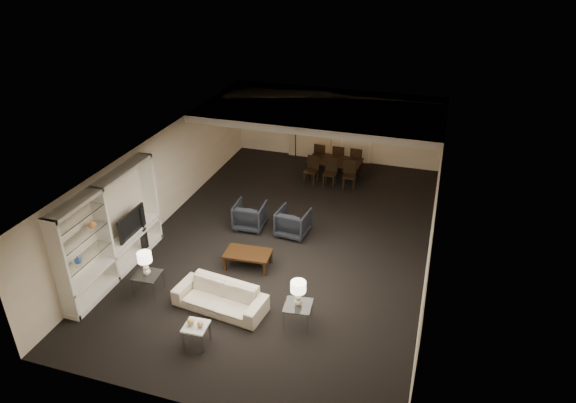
% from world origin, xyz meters
% --- Properties ---
extents(floor, '(11.00, 11.00, 0.00)m').
position_xyz_m(floor, '(0.00, 0.00, 0.00)').
color(floor, black).
rests_on(floor, ground).
extents(ceiling, '(7.00, 11.00, 0.02)m').
position_xyz_m(ceiling, '(0.00, 0.00, 2.50)').
color(ceiling, silver).
rests_on(ceiling, ground).
extents(wall_back, '(7.00, 0.02, 2.50)m').
position_xyz_m(wall_back, '(0.00, 5.50, 1.25)').
color(wall_back, beige).
rests_on(wall_back, ground).
extents(wall_front, '(7.00, 0.02, 2.50)m').
position_xyz_m(wall_front, '(0.00, -5.50, 1.25)').
color(wall_front, beige).
rests_on(wall_front, ground).
extents(wall_left, '(0.02, 11.00, 2.50)m').
position_xyz_m(wall_left, '(-3.50, 0.00, 1.25)').
color(wall_left, beige).
rests_on(wall_left, ground).
extents(wall_right, '(0.02, 11.00, 2.50)m').
position_xyz_m(wall_right, '(3.50, 0.00, 1.25)').
color(wall_right, beige).
rests_on(wall_right, ground).
extents(ceiling_soffit, '(7.00, 4.00, 0.20)m').
position_xyz_m(ceiling_soffit, '(0.00, 3.50, 2.40)').
color(ceiling_soffit, silver).
rests_on(ceiling_soffit, ceiling).
extents(curtains, '(1.50, 0.12, 2.40)m').
position_xyz_m(curtains, '(-0.90, 5.42, 1.20)').
color(curtains, beige).
rests_on(curtains, wall_back).
extents(door, '(0.90, 0.05, 2.10)m').
position_xyz_m(door, '(0.70, 5.47, 1.05)').
color(door, silver).
rests_on(door, wall_back).
extents(painting, '(0.95, 0.04, 0.65)m').
position_xyz_m(painting, '(2.10, 5.46, 1.55)').
color(painting, '#142D38').
rests_on(painting, wall_back).
extents(media_unit, '(0.38, 3.40, 2.35)m').
position_xyz_m(media_unit, '(-3.31, -2.60, 1.18)').
color(media_unit, white).
rests_on(media_unit, wall_left).
extents(pendant_light, '(0.52, 0.52, 0.24)m').
position_xyz_m(pendant_light, '(0.30, 3.50, 1.92)').
color(pendant_light, '#D8591E').
rests_on(pendant_light, ceiling_soffit).
extents(sofa, '(2.04, 1.01, 0.57)m').
position_xyz_m(sofa, '(-0.54, -3.04, 0.29)').
color(sofa, beige).
rests_on(sofa, floor).
extents(coffee_table, '(1.12, 0.70, 0.39)m').
position_xyz_m(coffee_table, '(-0.54, -1.44, 0.19)').
color(coffee_table, '#311B0D').
rests_on(coffee_table, floor).
extents(armchair_left, '(0.82, 0.84, 0.73)m').
position_xyz_m(armchair_left, '(-1.14, 0.26, 0.36)').
color(armchair_left, black).
rests_on(armchair_left, floor).
extents(armchair_right, '(0.85, 0.87, 0.73)m').
position_xyz_m(armchair_right, '(0.06, 0.26, 0.36)').
color(armchair_right, black).
rests_on(armchair_right, floor).
extents(side_table_left, '(0.57, 0.57, 0.50)m').
position_xyz_m(side_table_left, '(-2.24, -3.04, 0.25)').
color(side_table_left, silver).
rests_on(side_table_left, floor).
extents(side_table_right, '(0.59, 0.59, 0.50)m').
position_xyz_m(side_table_right, '(1.16, -3.04, 0.25)').
color(side_table_right, silver).
rests_on(side_table_right, floor).
extents(table_lamp_left, '(0.33, 0.33, 0.56)m').
position_xyz_m(table_lamp_left, '(-2.24, -3.04, 0.78)').
color(table_lamp_left, silver).
rests_on(table_lamp_left, side_table_left).
extents(table_lamp_right, '(0.33, 0.33, 0.56)m').
position_xyz_m(table_lamp_right, '(1.16, -3.04, 0.78)').
color(table_lamp_right, '#EDE4C8').
rests_on(table_lamp_right, side_table_right).
extents(marble_table, '(0.47, 0.47, 0.45)m').
position_xyz_m(marble_table, '(-0.54, -4.14, 0.22)').
color(marble_table, silver).
rests_on(marble_table, floor).
extents(gold_gourd_a, '(0.14, 0.14, 0.14)m').
position_xyz_m(gold_gourd_a, '(-0.64, -4.14, 0.52)').
color(gold_gourd_a, '#E2C777').
rests_on(gold_gourd_a, marble_table).
extents(gold_gourd_b, '(0.13, 0.13, 0.13)m').
position_xyz_m(gold_gourd_b, '(-0.44, -4.14, 0.51)').
color(gold_gourd_b, '#EFBB7E').
rests_on(gold_gourd_b, marble_table).
extents(television, '(1.03, 0.13, 0.59)m').
position_xyz_m(television, '(-3.28, -2.02, 1.05)').
color(television, black).
rests_on(television, media_unit).
extents(vase_blue, '(0.15, 0.15, 0.16)m').
position_xyz_m(vase_blue, '(-3.31, -3.76, 1.14)').
color(vase_blue, '#274BAB').
rests_on(vase_blue, media_unit).
extents(vase_amber, '(0.17, 0.17, 0.18)m').
position_xyz_m(vase_amber, '(-3.31, -3.16, 1.65)').
color(vase_amber, '#D58647').
rests_on(vase_amber, media_unit).
extents(floor_speaker, '(0.15, 0.15, 1.26)m').
position_xyz_m(floor_speaker, '(-3.20, -1.61, 0.63)').
color(floor_speaker, black).
rests_on(floor_speaker, floor).
extents(dining_table, '(1.72, 1.01, 0.59)m').
position_xyz_m(dining_table, '(0.30, 4.01, 0.29)').
color(dining_table, black).
rests_on(dining_table, floor).
extents(chair_nl, '(0.45, 0.45, 0.87)m').
position_xyz_m(chair_nl, '(-0.30, 3.36, 0.44)').
color(chair_nl, black).
rests_on(chair_nl, floor).
extents(chair_nm, '(0.41, 0.41, 0.87)m').
position_xyz_m(chair_nm, '(0.30, 3.36, 0.44)').
color(chair_nm, black).
rests_on(chair_nm, floor).
extents(chair_nr, '(0.46, 0.46, 0.87)m').
position_xyz_m(chair_nr, '(0.90, 3.36, 0.44)').
color(chair_nr, black).
rests_on(chair_nr, floor).
extents(chair_fl, '(0.45, 0.45, 0.87)m').
position_xyz_m(chair_fl, '(-0.30, 4.66, 0.44)').
color(chair_fl, black).
rests_on(chair_fl, floor).
extents(chair_fm, '(0.42, 0.42, 0.87)m').
position_xyz_m(chair_fm, '(0.30, 4.66, 0.44)').
color(chair_fm, black).
rests_on(chair_fm, floor).
extents(chair_fr, '(0.43, 0.43, 0.87)m').
position_xyz_m(chair_fr, '(0.90, 4.66, 0.44)').
color(chair_fr, black).
rests_on(chair_fr, floor).
extents(floor_lamp, '(0.28, 0.28, 1.60)m').
position_xyz_m(floor_lamp, '(-1.35, 5.20, 0.80)').
color(floor_lamp, black).
rests_on(floor_lamp, floor).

